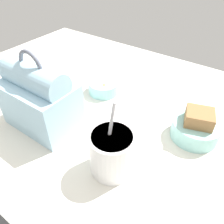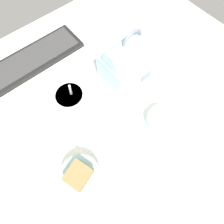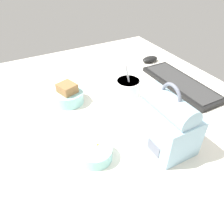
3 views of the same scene
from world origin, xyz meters
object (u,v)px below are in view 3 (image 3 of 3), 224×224
Objects in this scene: keyboard at (181,83)px; computer_mouse at (150,59)px; lunch_bag at (166,122)px; bento_bowl_sandwich at (68,96)px; soup_cup at (128,92)px; bento_bowl_snacks at (95,153)px.

keyboard is 4.40× the size of computer_mouse.
bento_bowl_sandwich is (-35.95, -19.16, -5.37)cm from lunch_bag.
computer_mouse is at bearing 147.59° from lunch_bag.
soup_cup is at bearing -89.66° from keyboard.
bento_bowl_sandwich reaches higher than computer_mouse.
soup_cup reaches higher than bento_bowl_snacks.
bento_bowl_sandwich is at bearing -103.39° from keyboard.
bento_bowl_sandwich is 1.35× the size of computer_mouse.
bento_bowl_snacks reaches higher than keyboard.
computer_mouse is (-26.70, 2.30, 0.47)cm from keyboard.
lunch_bag is 2.17× the size of bento_bowl_snacks.
soup_cup is 41.12cm from computer_mouse.
bento_bowl_snacks is 71.72cm from computer_mouse.
keyboard is 1.81× the size of lunch_bag.
computer_mouse is (-26.87, 30.88, -3.91)cm from soup_cup.
bento_bowl_sandwich is 53.67cm from computer_mouse.
keyboard is at bearing 111.16° from bento_bowl_snacks.
soup_cup is at bearing 60.07° from bento_bowl_sandwich.
lunch_bag is (24.25, -30.04, 7.46)cm from keyboard.
keyboard is 39.32cm from lunch_bag.
keyboard is at bearing 76.61° from bento_bowl_sandwich.
lunch_bag is at bearing -51.10° from keyboard.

